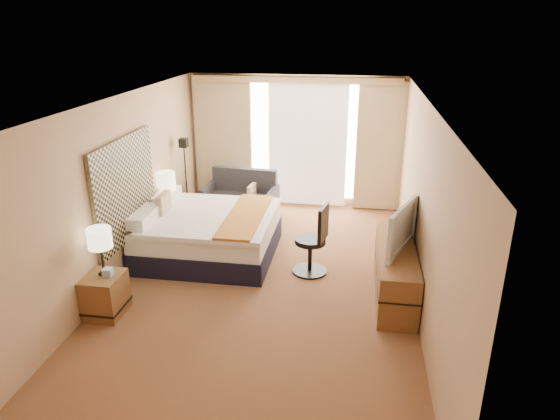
# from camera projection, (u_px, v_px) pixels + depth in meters

# --- Properties ---
(floor) EXTENTS (4.20, 7.00, 0.02)m
(floor) POSITION_uv_depth(u_px,v_px,m) (264.00, 285.00, 7.19)
(floor) COLOR #5D231A
(floor) RESTS_ON ground
(ceiling) EXTENTS (4.20, 7.00, 0.02)m
(ceiling) POSITION_uv_depth(u_px,v_px,m) (261.00, 103.00, 6.26)
(ceiling) COLOR silver
(ceiling) RESTS_ON wall_back
(wall_back) EXTENTS (4.20, 0.02, 2.60)m
(wall_back) POSITION_uv_depth(u_px,v_px,m) (295.00, 141.00, 9.95)
(wall_back) COLOR tan
(wall_back) RESTS_ON ground
(wall_front) EXTENTS (4.20, 0.02, 2.60)m
(wall_front) POSITION_uv_depth(u_px,v_px,m) (169.00, 367.00, 3.49)
(wall_front) COLOR tan
(wall_front) RESTS_ON ground
(wall_left) EXTENTS (0.02, 7.00, 2.60)m
(wall_left) POSITION_uv_depth(u_px,v_px,m) (116.00, 192.00, 7.03)
(wall_left) COLOR tan
(wall_left) RESTS_ON ground
(wall_right) EXTENTS (0.02, 7.00, 2.60)m
(wall_right) POSITION_uv_depth(u_px,v_px,m) (423.00, 209.00, 6.42)
(wall_right) COLOR tan
(wall_right) RESTS_ON ground
(headboard) EXTENTS (0.06, 1.85, 1.50)m
(headboard) POSITION_uv_depth(u_px,v_px,m) (125.00, 189.00, 7.21)
(headboard) COLOR black
(headboard) RESTS_ON wall_left
(nightstand_left) EXTENTS (0.45, 0.52, 0.55)m
(nightstand_left) POSITION_uv_depth(u_px,v_px,m) (105.00, 295.00, 6.39)
(nightstand_left) COLOR brown
(nightstand_left) RESTS_ON floor
(nightstand_right) EXTENTS (0.45, 0.52, 0.55)m
(nightstand_right) POSITION_uv_depth(u_px,v_px,m) (174.00, 222.00, 8.70)
(nightstand_right) COLOR brown
(nightstand_right) RESTS_ON floor
(media_dresser) EXTENTS (0.50, 1.80, 0.70)m
(media_dresser) POSITION_uv_depth(u_px,v_px,m) (395.00, 273.00, 6.80)
(media_dresser) COLOR brown
(media_dresser) RESTS_ON floor
(window) EXTENTS (2.30, 0.02, 2.30)m
(window) POSITION_uv_depth(u_px,v_px,m) (308.00, 141.00, 9.88)
(window) COLOR white
(window) RESTS_ON wall_back
(curtains) EXTENTS (4.12, 0.19, 2.56)m
(curtains) POSITION_uv_depth(u_px,v_px,m) (295.00, 137.00, 9.81)
(curtains) COLOR #C7B98C
(curtains) RESTS_ON floor
(bed) EXTENTS (2.07, 1.89, 1.01)m
(bed) POSITION_uv_depth(u_px,v_px,m) (208.00, 233.00, 7.99)
(bed) COLOR black
(bed) RESTS_ON floor
(loveseat) EXTENTS (1.46, 0.87, 0.87)m
(loveseat) POSITION_uv_depth(u_px,v_px,m) (241.00, 201.00, 9.67)
(loveseat) COLOR #531D17
(loveseat) RESTS_ON floor
(floor_lamp) EXTENTS (0.20, 0.20, 1.56)m
(floor_lamp) POSITION_uv_depth(u_px,v_px,m) (185.00, 163.00, 9.19)
(floor_lamp) COLOR black
(floor_lamp) RESTS_ON floor
(desk_chair) EXTENTS (0.52, 0.52, 1.08)m
(desk_chair) POSITION_uv_depth(u_px,v_px,m) (314.00, 243.00, 7.37)
(desk_chair) COLOR black
(desk_chair) RESTS_ON floor
(lamp_left) EXTENTS (0.30, 0.30, 0.63)m
(lamp_left) POSITION_uv_depth(u_px,v_px,m) (100.00, 239.00, 6.16)
(lamp_left) COLOR black
(lamp_left) RESTS_ON nightstand_left
(lamp_right) EXTENTS (0.31, 0.31, 0.64)m
(lamp_right) POSITION_uv_depth(u_px,v_px,m) (166.00, 180.00, 8.38)
(lamp_right) COLOR black
(lamp_right) RESTS_ON nightstand_right
(tissue_box) EXTENTS (0.12, 0.12, 0.10)m
(tissue_box) POSITION_uv_depth(u_px,v_px,m) (108.00, 272.00, 6.28)
(tissue_box) COLOR #93BFE3
(tissue_box) RESTS_ON nightstand_left
(telephone) EXTENTS (0.20, 0.17, 0.07)m
(telephone) POSITION_uv_depth(u_px,v_px,m) (173.00, 206.00, 8.57)
(telephone) COLOR black
(telephone) RESTS_ON nightstand_right
(television) EXTENTS (0.55, 1.08, 0.64)m
(television) POSITION_uv_depth(u_px,v_px,m) (395.00, 226.00, 6.61)
(television) COLOR black
(television) RESTS_ON media_dresser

